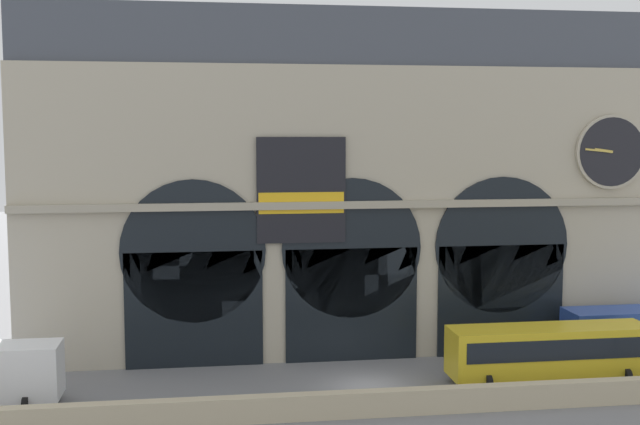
# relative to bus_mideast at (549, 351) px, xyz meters

# --- Properties ---
(ground_plane) EXTENTS (200.00, 200.00, 0.00)m
(ground_plane) POSITION_rel_bus_mideast_xyz_m (-9.82, 0.74, -1.78)
(ground_plane) COLOR slate
(quay_parapet_wall) EXTENTS (90.00, 0.70, 1.23)m
(quay_parapet_wall) POSITION_rel_bus_mideast_xyz_m (-9.82, -3.54, -1.17)
(quay_parapet_wall) COLOR #BCAD8C
(quay_parapet_wall) RESTS_ON ground
(station_building) EXTENTS (38.64, 5.46, 20.82)m
(station_building) POSITION_rel_bus_mideast_xyz_m (-9.80, 8.26, 8.37)
(station_building) COLOR #B2A891
(station_building) RESTS_ON ground
(bus_mideast) EXTENTS (11.00, 3.25, 3.10)m
(bus_mideast) POSITION_rel_bus_mideast_xyz_m (0.00, 0.00, 0.00)
(bus_mideast) COLOR gold
(bus_mideast) RESTS_ON ground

